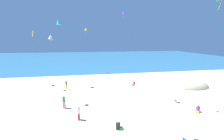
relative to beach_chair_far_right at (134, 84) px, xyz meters
The scene contains 16 objects.
ground_plane 4.60m from the beach_chair_far_right, 161.41° to the right, with size 120.00×120.00×0.00m, color beige.
ocean_water 38.39m from the beach_chair_far_right, 96.52° to the left, with size 120.00×60.00×0.05m, color teal.
dune_mound 9.35m from the beach_chair_far_right, 11.86° to the right, with size 6.03×4.22×2.70m, color beige.
beach_chair_far_right is the anchor object (origin of this frame).
beach_chair_near_camera 7.54m from the beach_chair_far_right, 64.61° to the right, with size 0.81×0.84×0.57m.
cooler_box 13.69m from the beach_chair_far_right, behind, with size 0.44×0.52×0.28m.
person_0 10.15m from the beach_chair_far_right, 66.53° to the right, with size 0.65×0.66×0.76m.
person_1 11.99m from the beach_chair_far_right, 148.39° to the right, with size 0.41×0.41×1.52m.
person_3 11.77m from the beach_chair_far_right, 114.51° to the right, with size 0.68×0.43×0.81m.
person_4 12.17m from the beach_chair_far_right, 133.52° to the right, with size 0.39×0.39×1.40m.
person_5 11.07m from the beach_chair_far_right, behind, with size 0.40×0.40×1.43m.
kite_orange 17.31m from the beach_chair_far_right, behind, with size 0.49×0.81×1.80m.
kite_white 14.44m from the beach_chair_far_right, 157.91° to the right, with size 0.69×0.63×1.14m.
kite_yellow 16.35m from the beach_chair_far_right, 127.61° to the left, with size 0.67×0.46×1.41m.
kite_teal 15.63m from the beach_chair_far_right, behind, with size 1.00×1.01×1.87m.
kite_purple 13.87m from the beach_chair_far_right, 95.58° to the left, with size 0.84×0.88×1.21m.
Camera 1 is at (-2.59, -8.79, 7.45)m, focal length 20.75 mm.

